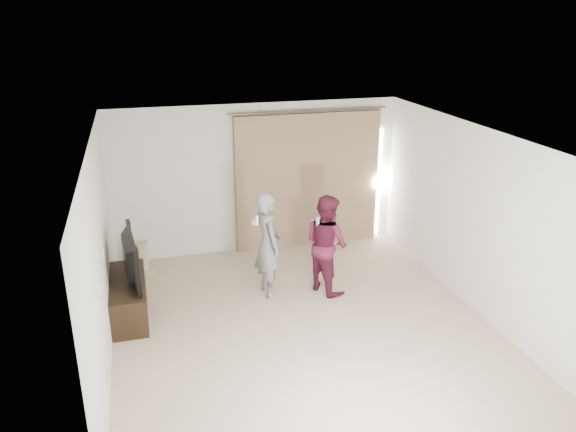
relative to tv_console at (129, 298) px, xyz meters
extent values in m
plane|color=tan|center=(2.27, -0.92, -0.27)|extent=(5.50, 5.50, 0.00)
cube|color=silver|center=(2.27, 1.83, 1.03)|extent=(5.00, 0.04, 2.60)
cube|color=silver|center=(-0.23, -0.92, 1.03)|extent=(0.04, 5.50, 2.60)
cube|color=silver|center=(-0.22, -0.52, 0.93)|extent=(0.02, 0.08, 0.12)
cube|color=silver|center=(-0.22, -1.82, 0.03)|extent=(0.02, 0.08, 0.12)
cube|color=silver|center=(2.27, -0.92, 2.33)|extent=(5.00, 5.50, 0.01)
cube|color=#967C5C|center=(3.17, 1.76, 0.93)|extent=(2.60, 0.10, 2.40)
cylinder|color=brown|center=(3.17, 1.76, 2.17)|extent=(2.80, 0.03, 0.03)
cube|color=white|center=(4.53, 1.80, 0.78)|extent=(0.08, 0.04, 2.00)
cube|color=black|center=(0.00, 0.00, 0.00)|extent=(0.48, 1.39, 0.53)
imported|color=black|center=(0.00, 0.00, 0.61)|extent=(0.25, 1.19, 0.68)
cylinder|color=tan|center=(0.21, 1.34, -0.23)|extent=(0.40, 0.40, 0.07)
cylinder|color=tan|center=(0.21, 1.34, 0.03)|extent=(0.22, 0.22, 0.47)
imported|color=slate|center=(2.04, 0.10, 0.54)|extent=(0.45, 0.63, 1.61)
cube|color=silver|center=(1.86, 0.00, 0.97)|extent=(0.04, 0.04, 0.14)
cube|color=silver|center=(1.86, 0.22, 0.86)|extent=(0.05, 0.05, 0.09)
imported|color=#4F162A|center=(2.91, 0.00, 0.49)|extent=(0.82, 0.90, 1.52)
cube|color=silver|center=(2.73, -0.10, 0.90)|extent=(0.04, 0.04, 0.14)
cube|color=silver|center=(2.73, 0.12, 0.80)|extent=(0.05, 0.05, 0.09)
camera|label=1|loc=(0.32, -7.30, 3.80)|focal=35.00mm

